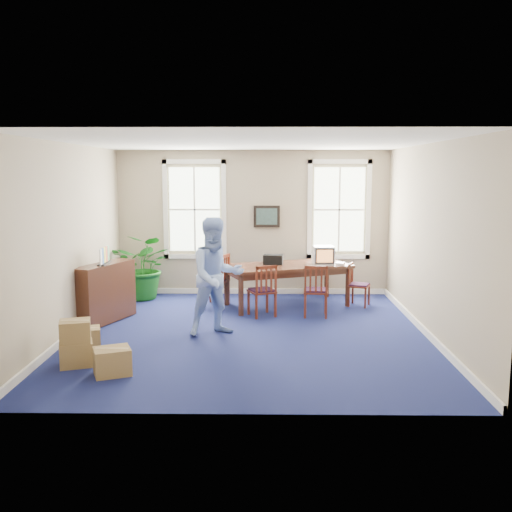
{
  "coord_description": "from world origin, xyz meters",
  "views": [
    {
      "loc": [
        0.25,
        -9.39,
        2.74
      ],
      "look_at": [
        0.1,
        0.6,
        1.25
      ],
      "focal_mm": 40.0,
      "sensor_mm": 36.0,
      "label": 1
    }
  ],
  "objects_px": {
    "conference_table": "(287,285)",
    "crt_tv": "(323,255)",
    "chair_near_left": "(262,290)",
    "man": "(216,277)",
    "potted_plant": "(145,267)",
    "cardboard_boxes": "(90,340)",
    "credenza": "(105,293)"
  },
  "relations": [
    {
      "from": "crt_tv",
      "to": "credenza",
      "type": "relative_size",
      "value": 0.33
    },
    {
      "from": "crt_tv",
      "to": "man",
      "type": "height_order",
      "value": "man"
    },
    {
      "from": "crt_tv",
      "to": "man",
      "type": "xyz_separation_m",
      "value": [
        -2.01,
        -2.15,
        -0.05
      ]
    },
    {
      "from": "credenza",
      "to": "crt_tv",
      "type": "bearing_deg",
      "value": 41.0
    },
    {
      "from": "potted_plant",
      "to": "cardboard_boxes",
      "type": "height_order",
      "value": "potted_plant"
    },
    {
      "from": "credenza",
      "to": "potted_plant",
      "type": "relative_size",
      "value": 0.96
    },
    {
      "from": "credenza",
      "to": "cardboard_boxes",
      "type": "relative_size",
      "value": 1.12
    },
    {
      "from": "conference_table",
      "to": "cardboard_boxes",
      "type": "xyz_separation_m",
      "value": [
        -2.96,
        -3.63,
        -0.08
      ]
    },
    {
      "from": "potted_plant",
      "to": "cardboard_boxes",
      "type": "xyz_separation_m",
      "value": [
        0.08,
        -4.21,
        -0.36
      ]
    },
    {
      "from": "credenza",
      "to": "potted_plant",
      "type": "xyz_separation_m",
      "value": [
        0.33,
        1.92,
        0.17
      ]
    },
    {
      "from": "chair_near_left",
      "to": "cardboard_boxes",
      "type": "height_order",
      "value": "chair_near_left"
    },
    {
      "from": "chair_near_left",
      "to": "potted_plant",
      "type": "relative_size",
      "value": 0.71
    },
    {
      "from": "crt_tv",
      "to": "chair_near_left",
      "type": "bearing_deg",
      "value": -146.49
    },
    {
      "from": "crt_tv",
      "to": "chair_near_left",
      "type": "height_order",
      "value": "crt_tv"
    },
    {
      "from": "cardboard_boxes",
      "to": "potted_plant",
      "type": "bearing_deg",
      "value": 91.09
    },
    {
      "from": "credenza",
      "to": "cardboard_boxes",
      "type": "height_order",
      "value": "credenza"
    },
    {
      "from": "conference_table",
      "to": "cardboard_boxes",
      "type": "height_order",
      "value": "conference_table"
    },
    {
      "from": "cardboard_boxes",
      "to": "credenza",
      "type": "bearing_deg",
      "value": 100.16
    },
    {
      "from": "potted_plant",
      "to": "crt_tv",
      "type": "bearing_deg",
      "value": -7.94
    },
    {
      "from": "crt_tv",
      "to": "credenza",
      "type": "bearing_deg",
      "value": -163.79
    },
    {
      "from": "potted_plant",
      "to": "cardboard_boxes",
      "type": "relative_size",
      "value": 1.17
    },
    {
      "from": "conference_table",
      "to": "potted_plant",
      "type": "height_order",
      "value": "potted_plant"
    },
    {
      "from": "man",
      "to": "credenza",
      "type": "height_order",
      "value": "man"
    },
    {
      "from": "chair_near_left",
      "to": "potted_plant",
      "type": "height_order",
      "value": "potted_plant"
    },
    {
      "from": "conference_table",
      "to": "cardboard_boxes",
      "type": "relative_size",
      "value": 2.06
    },
    {
      "from": "crt_tv",
      "to": "credenza",
      "type": "distance_m",
      "value": 4.37
    },
    {
      "from": "credenza",
      "to": "cardboard_boxes",
      "type": "distance_m",
      "value": 2.33
    },
    {
      "from": "crt_tv",
      "to": "potted_plant",
      "type": "distance_m",
      "value": 3.83
    },
    {
      "from": "conference_table",
      "to": "crt_tv",
      "type": "bearing_deg",
      "value": -16.46
    },
    {
      "from": "crt_tv",
      "to": "chair_near_left",
      "type": "distance_m",
      "value": 1.64
    },
    {
      "from": "crt_tv",
      "to": "cardboard_boxes",
      "type": "xyz_separation_m",
      "value": [
        -3.7,
        -3.68,
        -0.7
      ]
    },
    {
      "from": "conference_table",
      "to": "potted_plant",
      "type": "bearing_deg",
      "value": 148.27
    }
  ]
}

